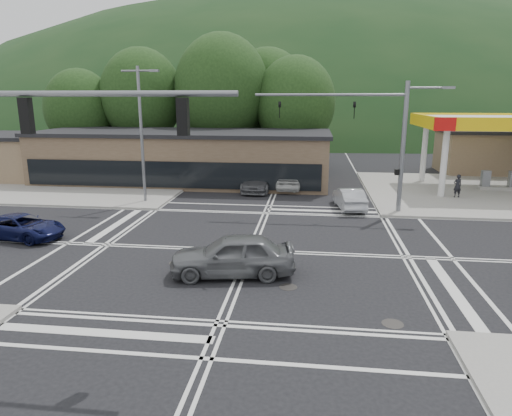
# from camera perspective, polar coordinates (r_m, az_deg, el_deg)

# --- Properties ---
(ground) EXTENTS (120.00, 120.00, 0.00)m
(ground) POSITION_cam_1_polar(r_m,az_deg,el_deg) (21.69, -0.68, -5.37)
(ground) COLOR black
(ground) RESTS_ON ground
(sidewalk_ne) EXTENTS (16.00, 16.00, 0.15)m
(sidewalk_ne) POSITION_cam_1_polar(r_m,az_deg,el_deg) (38.01, 25.69, 1.76)
(sidewalk_ne) COLOR gray
(sidewalk_ne) RESTS_ON ground
(sidewalk_nw) EXTENTS (16.00, 16.00, 0.15)m
(sidewalk_nw) POSITION_cam_1_polar(r_m,az_deg,el_deg) (40.14, -19.38, 2.93)
(sidewalk_nw) COLOR gray
(sidewalk_nw) RESTS_ON ground
(gas_station_canopy) EXTENTS (12.32, 8.34, 5.75)m
(gas_station_canopy) POSITION_cam_1_polar(r_m,az_deg,el_deg) (39.03, 28.80, 9.09)
(gas_station_canopy) COLOR silver
(gas_station_canopy) RESTS_ON ground
(convenience_store) EXTENTS (10.00, 6.00, 3.80)m
(convenience_store) POSITION_cam_1_polar(r_m,az_deg,el_deg) (48.74, 27.87, 6.09)
(convenience_store) COLOR #846B4F
(convenience_store) RESTS_ON ground
(commercial_row) EXTENTS (24.00, 8.00, 4.00)m
(commercial_row) POSITION_cam_1_polar(r_m,az_deg,el_deg) (39.15, -9.03, 6.14)
(commercial_row) COLOR brown
(commercial_row) RESTS_ON ground
(commercial_nw) EXTENTS (8.00, 7.00, 3.60)m
(commercial_nw) POSITION_cam_1_polar(r_m,az_deg,el_deg) (46.21, -28.56, 5.54)
(commercial_nw) COLOR #846B4F
(commercial_nw) RESTS_ON ground
(hill_north) EXTENTS (252.00, 126.00, 140.00)m
(hill_north) POSITION_cam_1_polar(r_m,az_deg,el_deg) (110.56, 5.69, 10.09)
(hill_north) COLOR #183618
(hill_north) RESTS_ON ground
(tree_n_a) EXTENTS (8.00, 8.00, 11.75)m
(tree_n_a) POSITION_cam_1_polar(r_m,az_deg,el_deg) (47.36, -14.08, 13.45)
(tree_n_a) COLOR #382619
(tree_n_a) RESTS_ON ground
(tree_n_b) EXTENTS (9.00, 9.00, 12.98)m
(tree_n_b) POSITION_cam_1_polar(r_m,az_deg,el_deg) (45.15, -4.29, 14.65)
(tree_n_b) COLOR #382619
(tree_n_b) RESTS_ON ground
(tree_n_c) EXTENTS (7.60, 7.60, 10.87)m
(tree_n_c) POSITION_cam_1_polar(r_m,az_deg,el_deg) (44.33, 4.89, 12.97)
(tree_n_c) COLOR #382619
(tree_n_c) RESTS_ON ground
(tree_n_d) EXTENTS (6.80, 6.80, 9.76)m
(tree_n_d) POSITION_cam_1_polar(r_m,az_deg,el_deg) (48.93, -21.12, 11.43)
(tree_n_d) COLOR #382619
(tree_n_d) RESTS_ON ground
(tree_n_e) EXTENTS (8.40, 8.40, 11.98)m
(tree_n_e) POSITION_cam_1_polar(r_m,az_deg,el_deg) (48.53, 1.45, 13.85)
(tree_n_e) COLOR #382619
(tree_n_e) RESTS_ON ground
(streetlight_nw) EXTENTS (2.50, 0.25, 9.00)m
(streetlight_nw) POSITION_cam_1_polar(r_m,az_deg,el_deg) (31.43, -14.06, 9.63)
(streetlight_nw) COLOR slate
(streetlight_nw) RESTS_ON ground
(signal_mast_ne) EXTENTS (11.65, 0.30, 8.00)m
(signal_mast_ne) POSITION_cam_1_polar(r_m,az_deg,el_deg) (28.87, 15.56, 9.25)
(signal_mast_ne) COLOR slate
(signal_mast_ne) RESTS_ON ground
(car_blue_west) EXTENTS (4.74, 2.78, 1.24)m
(car_blue_west) POSITION_cam_1_polar(r_m,az_deg,el_deg) (26.27, -27.22, -2.10)
(car_blue_west) COLOR #0D113A
(car_blue_west) RESTS_ON ground
(car_grey_center) EXTENTS (5.31, 2.82, 1.72)m
(car_grey_center) POSITION_cam_1_polar(r_m,az_deg,el_deg) (18.63, -2.95, -5.88)
(car_grey_center) COLOR slate
(car_grey_center) RESTS_ON ground
(car_queue_a) EXTENTS (2.03, 4.34, 1.38)m
(car_queue_a) POSITION_cam_1_polar(r_m,az_deg,el_deg) (30.10, 11.58, 1.19)
(car_queue_a) COLOR #B1B3B8
(car_queue_a) RESTS_ON ground
(car_queue_b) EXTENTS (1.97, 4.89, 1.67)m
(car_queue_b) POSITION_cam_1_polar(r_m,az_deg,el_deg) (35.83, 4.19, 3.68)
(car_queue_b) COLOR silver
(car_queue_b) RESTS_ON ground
(car_northbound) EXTENTS (2.25, 5.20, 1.49)m
(car_northbound) POSITION_cam_1_polar(r_m,az_deg,el_deg) (35.29, 0.23, 3.41)
(car_northbound) COLOR #535558
(car_northbound) RESTS_ON ground
(pedestrian) EXTENTS (0.68, 0.54, 1.64)m
(pedestrian) POSITION_cam_1_polar(r_m,az_deg,el_deg) (35.15, 23.87, 2.55)
(pedestrian) COLOR black
(pedestrian) RESTS_ON sidewalk_ne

